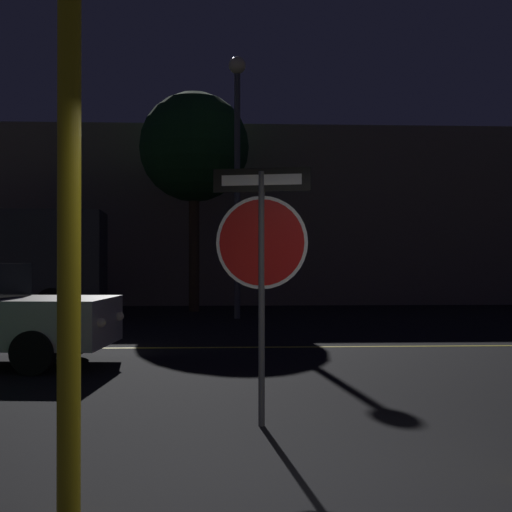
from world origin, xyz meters
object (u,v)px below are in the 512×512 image
Objects in this scene: stop_sign at (262,243)px; tree_1 at (194,148)px; yellow_pole_left at (69,234)px; street_lamp at (237,148)px.

stop_sign is 0.36× the size of tree_1.
yellow_pole_left reaches higher than stop_sign.
stop_sign is 0.71× the size of yellow_pole_left.
tree_1 reaches higher than yellow_pole_left.
tree_1 is (-1.24, 2.69, 0.41)m from street_lamp.
street_lamp reaches higher than tree_1.
street_lamp is (1.34, 14.58, 2.82)m from yellow_pole_left.
stop_sign is at bearing -85.48° from tree_1.
street_lamp is at bearing 84.76° from yellow_pole_left.
yellow_pole_left is (-1.28, -2.37, -0.01)m from stop_sign.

